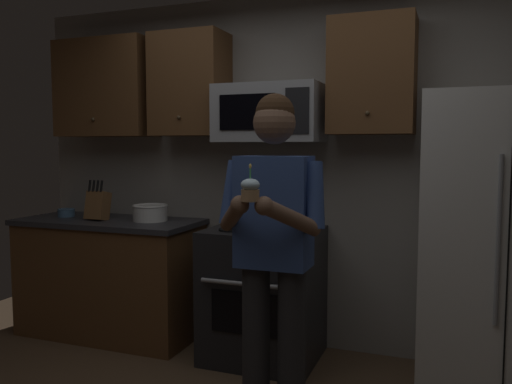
% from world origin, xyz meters
% --- Properties ---
extents(wall_back, '(4.40, 0.10, 2.60)m').
position_xyz_m(wall_back, '(0.00, 1.75, 1.30)').
color(wall_back, gray).
rests_on(wall_back, ground).
extents(oven_range, '(0.76, 0.70, 0.93)m').
position_xyz_m(oven_range, '(-0.15, 1.36, 0.46)').
color(oven_range, black).
rests_on(oven_range, ground).
extents(microwave, '(0.74, 0.41, 0.40)m').
position_xyz_m(microwave, '(-0.15, 1.48, 1.72)').
color(microwave, '#9EA0A5').
extents(refrigerator, '(0.90, 0.75, 1.80)m').
position_xyz_m(refrigerator, '(1.35, 1.32, 0.90)').
color(refrigerator, white).
rests_on(refrigerator, ground).
extents(cabinet_row_upper, '(2.78, 0.36, 0.76)m').
position_xyz_m(cabinet_row_upper, '(-0.72, 1.53, 1.95)').
color(cabinet_row_upper, brown).
extents(counter_left, '(1.44, 0.66, 0.92)m').
position_xyz_m(counter_left, '(-1.45, 1.38, 0.46)').
color(counter_left, brown).
rests_on(counter_left, ground).
extents(knife_block, '(0.16, 0.15, 0.32)m').
position_xyz_m(knife_block, '(-1.51, 1.33, 1.03)').
color(knife_block, brown).
rests_on(knife_block, counter_left).
extents(bowl_large_white, '(0.27, 0.27, 0.12)m').
position_xyz_m(bowl_large_white, '(-1.10, 1.42, 0.99)').
color(bowl_large_white, white).
rests_on(bowl_large_white, counter_left).
extents(bowl_small_colored, '(0.14, 0.14, 0.06)m').
position_xyz_m(bowl_small_colored, '(-1.87, 1.39, 0.95)').
color(bowl_small_colored, '#4C7299').
rests_on(bowl_small_colored, counter_left).
extents(person, '(0.60, 0.48, 1.76)m').
position_xyz_m(person, '(0.20, 0.54, 1.00)').
color(person, '#262628').
rests_on(person, ground).
extents(cupcake, '(0.09, 0.09, 0.17)m').
position_xyz_m(cupcake, '(0.20, 0.21, 1.29)').
color(cupcake, '#A87F56').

